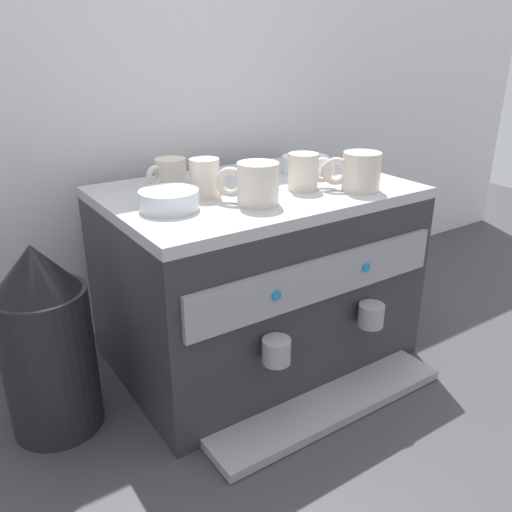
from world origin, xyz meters
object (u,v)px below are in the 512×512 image
object	(u,v)px
ceramic_cup_0	(305,171)
milk_pitcher	(393,283)
ceramic_cup_3	(255,183)
ceramic_bowl_0	(169,200)
ceramic_cup_2	(206,178)
ceramic_cup_4	(359,171)
ceramic_bowl_1	(305,164)
ceramic_cup_1	(169,172)
coffee_grinder	(47,343)
espresso_machine	(257,276)

from	to	relation	value
ceramic_cup_0	milk_pitcher	distance (m)	0.56
ceramic_cup_3	milk_pitcher	world-z (taller)	ceramic_cup_3
ceramic_cup_3	ceramic_bowl_0	xyz separation A→B (m)	(-0.16, 0.06, -0.02)
ceramic_cup_0	ceramic_cup_2	world-z (taller)	same
ceramic_cup_4	ceramic_bowl_1	distance (m)	0.20
ceramic_cup_1	milk_pitcher	distance (m)	0.75
ceramic_cup_4	ceramic_bowl_1	size ratio (longest dim) A/B	0.98
ceramic_cup_3	coffee_grinder	bearing A→B (deg)	165.74
ceramic_cup_2	ceramic_cup_3	size ratio (longest dim) A/B	0.85
ceramic_cup_3	milk_pitcher	xyz separation A→B (m)	(0.54, 0.09, -0.40)
ceramic_cup_1	ceramic_cup_4	size ratio (longest dim) A/B	0.90
ceramic_cup_1	ceramic_cup_3	bearing A→B (deg)	-70.08
ceramic_cup_1	ceramic_cup_4	xyz separation A→B (m)	(0.32, -0.26, 0.01)
ceramic_cup_3	coffee_grinder	xyz separation A→B (m)	(-0.41, 0.11, -0.28)
ceramic_bowl_1	espresso_machine	bearing A→B (deg)	-162.01
ceramic_bowl_0	espresso_machine	bearing A→B (deg)	9.35
ceramic_bowl_0	ceramic_cup_4	bearing A→B (deg)	-14.19
espresso_machine	ceramic_cup_1	distance (m)	0.31
ceramic_cup_0	milk_pitcher	bearing A→B (deg)	7.80
ceramic_cup_1	ceramic_cup_2	xyz separation A→B (m)	(0.03, -0.12, 0.01)
ceramic_cup_0	ceramic_cup_4	world-z (taller)	ceramic_cup_4
ceramic_cup_2	coffee_grinder	bearing A→B (deg)	179.78
espresso_machine	milk_pitcher	world-z (taller)	espresso_machine
ceramic_cup_4	ceramic_bowl_0	bearing A→B (deg)	165.81
ceramic_cup_1	ceramic_bowl_1	xyz separation A→B (m)	(0.34, -0.06, -0.01)
ceramic_cup_4	espresso_machine	bearing A→B (deg)	140.74
ceramic_cup_0	ceramic_bowl_0	distance (m)	0.31
ceramic_cup_4	ceramic_bowl_0	xyz separation A→B (m)	(-0.40, 0.10, -0.02)
ceramic_cup_3	coffee_grinder	size ratio (longest dim) A/B	0.28
espresso_machine	ceramic_cup_2	xyz separation A→B (m)	(-0.13, 0.00, 0.25)
espresso_machine	ceramic_cup_1	xyz separation A→B (m)	(-0.15, 0.12, 0.25)
espresso_machine	ceramic_cup_4	size ratio (longest dim) A/B	5.86
ceramic_cup_2	ceramic_cup_4	bearing A→B (deg)	-25.79
ceramic_cup_2	espresso_machine	bearing A→B (deg)	-1.65
espresso_machine	milk_pitcher	distance (m)	0.49
ceramic_cup_0	ceramic_cup_4	distance (m)	0.12
coffee_grinder	ceramic_cup_3	bearing A→B (deg)	-14.26
coffee_grinder	ceramic_cup_0	bearing A→B (deg)	-7.41
ceramic_cup_3	ceramic_bowl_0	bearing A→B (deg)	158.63
milk_pitcher	coffee_grinder	bearing A→B (deg)	178.80
ceramic_cup_1	ceramic_bowl_0	distance (m)	0.18
ceramic_cup_1	ceramic_bowl_1	bearing A→B (deg)	-10.85
ceramic_cup_4	milk_pitcher	bearing A→B (deg)	22.63
espresso_machine	coffee_grinder	bearing A→B (deg)	179.41
coffee_grinder	espresso_machine	bearing A→B (deg)	-0.59
ceramic_cup_0	coffee_grinder	distance (m)	0.63
espresso_machine	ceramic_cup_1	size ratio (longest dim) A/B	6.50
ceramic_cup_3	ceramic_bowl_0	size ratio (longest dim) A/B	0.95
espresso_machine	milk_pitcher	bearing A→B (deg)	-1.83
ceramic_cup_1	milk_pitcher	xyz separation A→B (m)	(0.62, -0.14, -0.39)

